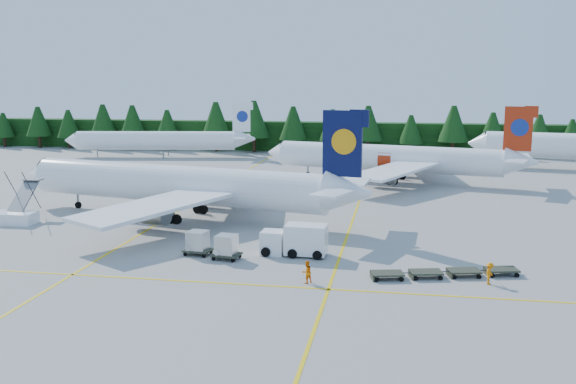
% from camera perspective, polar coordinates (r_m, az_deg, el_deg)
% --- Properties ---
extents(ground, '(320.00, 320.00, 0.00)m').
position_cam_1_polar(ground, '(53.57, -2.09, -6.24)').
color(ground, '#9C9C97').
rests_on(ground, ground).
extents(taxi_stripe_a, '(0.25, 120.00, 0.01)m').
position_cam_1_polar(taxi_stripe_a, '(76.01, -9.28, -1.45)').
color(taxi_stripe_a, yellow).
rests_on(taxi_stripe_a, ground).
extents(taxi_stripe_b, '(0.25, 120.00, 0.01)m').
position_cam_1_polar(taxi_stripe_b, '(72.01, 5.94, -2.02)').
color(taxi_stripe_b, yellow).
rests_on(taxi_stripe_b, ground).
extents(taxi_stripe_cross, '(80.00, 0.25, 0.01)m').
position_cam_1_polar(taxi_stripe_cross, '(47.98, -3.60, -8.22)').
color(taxi_stripe_cross, yellow).
rests_on(taxi_stripe_cross, ground).
extents(treeline_hedge, '(220.00, 4.00, 6.00)m').
position_cam_1_polar(treeline_hedge, '(133.23, 5.32, 4.89)').
color(treeline_hedge, black).
rests_on(treeline_hedge, ground).
extents(airliner_navy, '(40.84, 33.25, 12.02)m').
position_cam_1_polar(airliner_navy, '(71.10, -10.52, 0.67)').
color(airliner_navy, white).
rests_on(airliner_navy, ground).
extents(airliner_red, '(38.28, 31.15, 11.29)m').
position_cam_1_polar(airliner_red, '(95.32, 8.44, 2.98)').
color(airliner_red, white).
rests_on(airliner_red, ground).
extents(airliner_far_left, '(35.58, 8.61, 10.39)m').
position_cam_1_polar(airliner_far_left, '(125.99, -12.08, 4.53)').
color(airliner_far_left, white).
rests_on(airliner_far_left, ground).
extents(airstairs, '(4.68, 6.35, 4.16)m').
position_cam_1_polar(airstairs, '(73.26, -23.11, -1.86)').
color(airstairs, white).
rests_on(airstairs, ground).
extents(service_truck, '(5.74, 2.31, 2.73)m').
position_cam_1_polar(service_truck, '(55.24, 0.56, -4.28)').
color(service_truck, white).
rests_on(service_truck, ground).
extents(dolly_train, '(11.40, 4.58, 0.14)m').
position_cam_1_polar(dolly_train, '(50.97, 13.79, -6.86)').
color(dolly_train, '#313728').
rests_on(dolly_train, ground).
extents(uld_pair, '(5.30, 2.96, 1.75)m').
position_cam_1_polar(uld_pair, '(55.10, -6.78, -4.57)').
color(uld_pair, '#313728').
rests_on(uld_pair, ground).
extents(crew_a, '(0.58, 0.38, 1.58)m').
position_cam_1_polar(crew_a, '(54.33, 3.02, -5.15)').
color(crew_a, '#F94E05').
rests_on(crew_a, ground).
extents(crew_b, '(1.05, 1.04, 1.71)m').
position_cam_1_polar(crew_b, '(48.03, 1.68, -7.12)').
color(crew_b, orange).
rests_on(crew_b, ground).
extents(crew_c, '(0.69, 0.81, 1.66)m').
position_cam_1_polar(crew_c, '(50.00, 17.49, -6.93)').
color(crew_c, orange).
rests_on(crew_c, ground).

